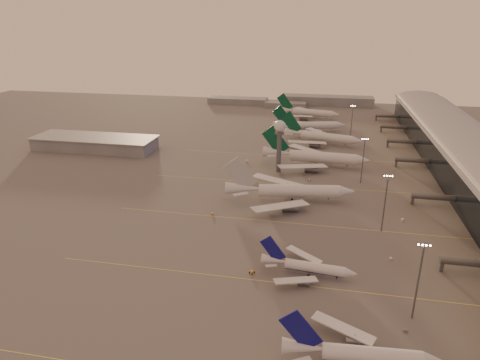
# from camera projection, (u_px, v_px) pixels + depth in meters

# --- Properties ---
(ground) EXTENTS (700.00, 700.00, 0.00)m
(ground) POSITION_uv_depth(u_px,v_px,m) (219.00, 294.00, 135.20)
(ground) COLOR #5B5858
(ground) RESTS_ON ground
(taxiway_markings) EXTENTS (180.00, 185.25, 0.02)m
(taxiway_markings) POSITION_uv_depth(u_px,v_px,m) (320.00, 224.00, 181.00)
(taxiway_markings) COLOR #E0D04F
(taxiway_markings) RESTS_ON ground
(hangar) EXTENTS (82.00, 27.00, 8.50)m
(hangar) POSITION_uv_depth(u_px,v_px,m) (95.00, 143.00, 284.28)
(hangar) COLOR slate
(hangar) RESTS_ON ground
(radar_tower) EXTENTS (6.40, 6.40, 31.10)m
(radar_tower) POSITION_uv_depth(u_px,v_px,m) (279.00, 136.00, 236.93)
(radar_tower) COLOR #525459
(radar_tower) RESTS_ON ground
(mast_a) EXTENTS (3.60, 0.56, 25.00)m
(mast_a) POSITION_uv_depth(u_px,v_px,m) (419.00, 278.00, 119.61)
(mast_a) COLOR #525459
(mast_a) RESTS_ON ground
(mast_b) EXTENTS (3.60, 0.56, 25.00)m
(mast_b) POSITION_uv_depth(u_px,v_px,m) (385.00, 200.00, 170.61)
(mast_b) COLOR #525459
(mast_b) RESTS_ON ground
(mast_c) EXTENTS (3.60, 0.56, 25.00)m
(mast_c) POSITION_uv_depth(u_px,v_px,m) (363.00, 158.00, 221.97)
(mast_c) COLOR #525459
(mast_c) RESTS_ON ground
(mast_d) EXTENTS (3.60, 0.56, 25.00)m
(mast_d) POSITION_uv_depth(u_px,v_px,m) (352.00, 120.00, 304.88)
(mast_d) COLOR #525459
(mast_d) RESTS_ON ground
(distant_horizon) EXTENTS (165.00, 37.50, 9.00)m
(distant_horizon) POSITION_uv_depth(u_px,v_px,m) (299.00, 101.00, 431.52)
(distant_horizon) COLOR slate
(distant_horizon) RESTS_ON ground
(narrowbody_near) EXTENTS (40.01, 31.86, 15.63)m
(narrowbody_near) POSITION_uv_depth(u_px,v_px,m) (360.00, 356.00, 105.96)
(narrowbody_near) COLOR silver
(narrowbody_near) RESTS_ON ground
(narrowbody_mid) EXTENTS (32.94, 26.19, 12.87)m
(narrowbody_mid) POSITION_uv_depth(u_px,v_px,m) (308.00, 268.00, 144.53)
(narrowbody_mid) COLOR silver
(narrowbody_mid) RESTS_ON ground
(widebody_white) EXTENTS (61.73, 49.11, 21.81)m
(widebody_white) POSITION_uv_depth(u_px,v_px,m) (290.00, 194.00, 203.08)
(widebody_white) COLOR silver
(widebody_white) RESTS_ON ground
(greentail_a) EXTENTS (63.38, 51.07, 23.01)m
(greentail_a) POSITION_uv_depth(u_px,v_px,m) (315.00, 159.00, 252.13)
(greentail_a) COLOR silver
(greentail_a) RESTS_ON ground
(greentail_b) EXTENTS (56.78, 45.26, 21.08)m
(greentail_b) POSITION_uv_depth(u_px,v_px,m) (321.00, 139.00, 296.97)
(greentail_b) COLOR silver
(greentail_b) RESTS_ON ground
(greentail_c) EXTENTS (55.87, 44.61, 20.62)m
(greentail_c) POSITION_uv_depth(u_px,v_px,m) (309.00, 127.00, 328.74)
(greentail_c) COLOR silver
(greentail_c) RESTS_ON ground
(greentail_d) EXTENTS (55.53, 44.44, 20.37)m
(greentail_d) POSITION_uv_depth(u_px,v_px,m) (308.00, 114.00, 375.09)
(greentail_d) COLOR silver
(greentail_d) RESTS_ON ground
(gsv_catering_a) EXTENTS (4.61, 2.53, 3.61)m
(gsv_catering_a) POSITION_uv_depth(u_px,v_px,m) (407.00, 327.00, 118.26)
(gsv_catering_a) COLOR slate
(gsv_catering_a) RESTS_ON ground
(gsv_tug_mid) EXTENTS (3.97, 3.48, 0.97)m
(gsv_tug_mid) POSITION_uv_depth(u_px,v_px,m) (252.00, 272.00, 146.01)
(gsv_tug_mid) COLOR #CB9017
(gsv_tug_mid) RESTS_ON ground
(gsv_truck_b) EXTENTS (4.76, 1.90, 1.90)m
(gsv_truck_b) POSITION_uv_depth(u_px,v_px,m) (392.00, 258.00, 154.09)
(gsv_truck_b) COLOR silver
(gsv_truck_b) RESTS_ON ground
(gsv_truck_c) EXTENTS (4.75, 4.19, 1.90)m
(gsv_truck_c) POSITION_uv_depth(u_px,v_px,m) (213.00, 213.00, 189.86)
(gsv_truck_c) COLOR #CB9017
(gsv_truck_c) RESTS_ON ground
(gsv_catering_b) EXTENTS (5.25, 3.81, 3.94)m
(gsv_catering_b) POSITION_uv_depth(u_px,v_px,m) (403.00, 217.00, 183.45)
(gsv_catering_b) COLOR silver
(gsv_catering_b) RESTS_ON ground
(gsv_tug_far) EXTENTS (2.13, 3.21, 0.87)m
(gsv_tug_far) POSITION_uv_depth(u_px,v_px,m) (309.00, 180.00, 229.74)
(gsv_tug_far) COLOR silver
(gsv_tug_far) RESTS_ON ground
(gsv_truck_d) EXTENTS (2.25, 5.76, 2.32)m
(gsv_truck_d) POSITION_uv_depth(u_px,v_px,m) (247.00, 160.00, 260.33)
(gsv_truck_d) COLOR silver
(gsv_truck_d) RESTS_ON ground
(gsv_tug_hangar) EXTENTS (3.52, 2.17, 0.99)m
(gsv_tug_hangar) POSITION_uv_depth(u_px,v_px,m) (359.00, 157.00, 268.56)
(gsv_tug_hangar) COLOR silver
(gsv_tug_hangar) RESTS_ON ground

